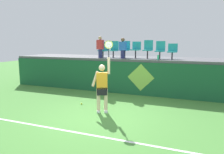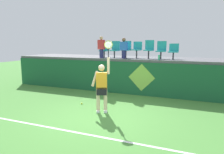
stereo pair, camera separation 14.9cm
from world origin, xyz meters
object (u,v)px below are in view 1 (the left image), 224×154
Objects in this scene: tennis_ball at (81,104)px; stadium_chair_5 at (160,49)px; stadium_chair_6 at (172,51)px; spectator_0 at (100,47)px; stadium_chair_2 at (125,48)px; stadium_chair_0 at (103,49)px; stadium_chair_1 at (114,49)px; water_bottle at (158,57)px; stadium_chair_3 at (136,49)px; tennis_player at (102,86)px; spectator_1 at (123,48)px; stadium_chair_4 at (148,48)px.

tennis_ball is 4.63m from stadium_chair_5.
spectator_0 is at bearing -173.50° from stadium_chair_6.
stadium_chair_5 is (1.77, 0.00, -0.02)m from stadium_chair_2.
stadium_chair_1 is at bearing 0.24° from stadium_chair_0.
stadium_chair_3 is (-1.24, 0.72, 0.37)m from water_bottle.
tennis_player reaches higher than water_bottle.
spectator_1 is (0.63, -0.41, 0.06)m from stadium_chair_1.
spectator_0 reaches higher than stadium_chair_2.
tennis_ball is 0.08× the size of stadium_chair_2.
stadium_chair_4 is at bearing -0.01° from stadium_chair_1.
stadium_chair_4 is at bearing 0.05° from stadium_chair_0.
stadium_chair_6 is (3.57, -0.01, -0.03)m from stadium_chair_0.
stadium_chair_3 is at bearing -179.56° from stadium_chair_5.
water_bottle is 0.26× the size of stadium_chair_1.
stadium_chair_3 is (0.57, -0.01, -0.00)m from stadium_chair_2.
spectator_1 reaches higher than stadium_chair_3.
stadium_chair_0 is at bearing 179.96° from stadium_chair_2.
tennis_ball is 3.64m from spectator_0.
water_bottle is 0.94m from stadium_chair_6.
stadium_chair_1 is 1.81m from stadium_chair_4.
water_bottle is 0.27× the size of stadium_chair_3.
tennis_player and stadium_chair_5 have the same top height.
spectator_0 reaches higher than stadium_chair_5.
stadium_chair_1 is at bearing 35.23° from spectator_0.
stadium_chair_2 is at bearing 158.25° from water_bottle.
spectator_0 is at bearing -170.13° from stadium_chair_4.
tennis_player is 2.97× the size of stadium_chair_5.
stadium_chair_0 is at bearing -179.96° from stadium_chair_5.
tennis_ball is 3.88m from stadium_chair_1.
stadium_chair_1 is (-1.05, 3.82, 1.18)m from tennis_player.
spectator_1 is at bearing -145.17° from stadium_chair_3.
spectator_1 is (1.22, 0.01, -0.05)m from spectator_0.
stadium_chair_0 is 1.22m from stadium_chair_2.
tennis_ball is at bearing -120.63° from stadium_chair_4.
stadium_chair_2 is at bearing -179.90° from stadium_chair_5.
spectator_0 reaches higher than stadium_chair_0.
stadium_chair_3 is 0.75× the size of spectator_0.
tennis_player is 1.60m from tennis_ball.
spectator_1 reaches higher than stadium_chair_2.
water_bottle is at bearing -10.02° from spectator_1.
tennis_player is at bearing -74.68° from stadium_chair_1.
stadium_chair_1 reaches higher than stadium_chair_6.
stadium_chair_6 is (2.98, -0.01, -0.05)m from stadium_chair_1.
stadium_chair_4 reaches higher than tennis_ball.
stadium_chair_4 reaches higher than stadium_chair_2.
stadium_chair_1 is at bearing 180.00° from stadium_chair_5.
stadium_chair_3 is (1.20, -0.01, 0.02)m from stadium_chair_1.
stadium_chair_1 is 1.20m from stadium_chair_3.
spectator_0 is at bearing -167.16° from stadium_chair_3.
stadium_chair_1 is 1.17× the size of stadium_chair_6.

